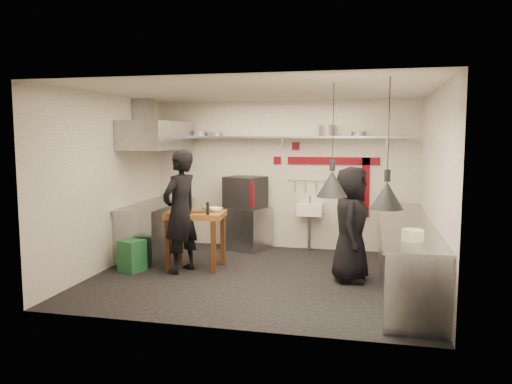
% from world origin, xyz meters
% --- Properties ---
extents(floor, '(5.00, 5.00, 0.00)m').
position_xyz_m(floor, '(0.00, 0.00, 0.00)').
color(floor, black).
rests_on(floor, ground).
extents(ceiling, '(5.00, 5.00, 0.00)m').
position_xyz_m(ceiling, '(0.00, 0.00, 2.80)').
color(ceiling, beige).
rests_on(ceiling, floor).
extents(wall_back, '(5.00, 0.04, 2.80)m').
position_xyz_m(wall_back, '(0.00, 2.10, 1.40)').
color(wall_back, silver).
rests_on(wall_back, floor).
extents(wall_front, '(5.00, 0.04, 2.80)m').
position_xyz_m(wall_front, '(0.00, -2.10, 1.40)').
color(wall_front, silver).
rests_on(wall_front, floor).
extents(wall_left, '(0.04, 4.20, 2.80)m').
position_xyz_m(wall_left, '(-2.50, 0.00, 1.40)').
color(wall_left, silver).
rests_on(wall_left, floor).
extents(wall_right, '(0.04, 4.20, 2.80)m').
position_xyz_m(wall_right, '(2.50, 0.00, 1.40)').
color(wall_right, silver).
rests_on(wall_right, floor).
extents(red_band_horiz, '(1.70, 0.02, 0.14)m').
position_xyz_m(red_band_horiz, '(0.95, 2.08, 1.68)').
color(red_band_horiz, '#600610').
rests_on(red_band_horiz, wall_back).
extents(red_band_vert, '(0.14, 0.02, 1.10)m').
position_xyz_m(red_band_vert, '(1.55, 2.08, 1.20)').
color(red_band_vert, '#600610').
rests_on(red_band_vert, wall_back).
extents(red_tile_a, '(0.14, 0.02, 0.14)m').
position_xyz_m(red_tile_a, '(0.25, 2.08, 1.95)').
color(red_tile_a, '#600610').
rests_on(red_tile_a, wall_back).
extents(red_tile_b, '(0.14, 0.02, 0.14)m').
position_xyz_m(red_tile_b, '(-0.10, 2.08, 1.68)').
color(red_tile_b, '#600610').
rests_on(red_tile_b, wall_back).
extents(back_shelf, '(4.60, 0.34, 0.04)m').
position_xyz_m(back_shelf, '(0.00, 1.92, 2.12)').
color(back_shelf, gray).
rests_on(back_shelf, wall_back).
extents(shelf_bracket_left, '(0.04, 0.06, 0.24)m').
position_xyz_m(shelf_bracket_left, '(-1.90, 2.07, 2.02)').
color(shelf_bracket_left, gray).
rests_on(shelf_bracket_left, wall_back).
extents(shelf_bracket_mid, '(0.04, 0.06, 0.24)m').
position_xyz_m(shelf_bracket_mid, '(0.00, 2.07, 2.02)').
color(shelf_bracket_mid, gray).
rests_on(shelf_bracket_mid, wall_back).
extents(shelf_bracket_right, '(0.04, 0.06, 0.24)m').
position_xyz_m(shelf_bracket_right, '(1.90, 2.07, 2.02)').
color(shelf_bracket_right, gray).
rests_on(shelf_bracket_right, wall_back).
extents(pan_far_left, '(0.29, 0.29, 0.09)m').
position_xyz_m(pan_far_left, '(-1.59, 1.92, 2.19)').
color(pan_far_left, gray).
rests_on(pan_far_left, back_shelf).
extents(pan_mid_left, '(0.25, 0.25, 0.07)m').
position_xyz_m(pan_mid_left, '(-1.26, 1.92, 2.18)').
color(pan_mid_left, gray).
rests_on(pan_mid_left, back_shelf).
extents(stock_pot, '(0.40, 0.40, 0.20)m').
position_xyz_m(stock_pot, '(0.85, 1.92, 2.24)').
color(stock_pot, gray).
rests_on(stock_pot, back_shelf).
extents(pan_right, '(0.27, 0.27, 0.08)m').
position_xyz_m(pan_right, '(1.41, 1.92, 2.18)').
color(pan_right, gray).
rests_on(pan_right, back_shelf).
extents(oven_stand, '(0.91, 0.88, 0.80)m').
position_xyz_m(oven_stand, '(-0.62, 1.80, 0.40)').
color(oven_stand, gray).
rests_on(oven_stand, floor).
extents(combi_oven, '(0.82, 0.80, 0.58)m').
position_xyz_m(combi_oven, '(-0.66, 1.81, 1.09)').
color(combi_oven, black).
rests_on(combi_oven, oven_stand).
extents(oven_door, '(0.45, 0.20, 0.46)m').
position_xyz_m(oven_door, '(-0.62, 1.49, 1.09)').
color(oven_door, '#600610').
rests_on(oven_door, combi_oven).
extents(oven_glass, '(0.35, 0.15, 0.34)m').
position_xyz_m(oven_glass, '(-0.64, 1.50, 1.09)').
color(oven_glass, black).
rests_on(oven_glass, oven_door).
extents(hand_sink, '(0.46, 0.34, 0.22)m').
position_xyz_m(hand_sink, '(0.55, 1.92, 0.78)').
color(hand_sink, white).
rests_on(hand_sink, wall_back).
extents(sink_tap, '(0.03, 0.03, 0.14)m').
position_xyz_m(sink_tap, '(0.55, 1.92, 0.96)').
color(sink_tap, gray).
rests_on(sink_tap, hand_sink).
extents(sink_drain, '(0.06, 0.06, 0.66)m').
position_xyz_m(sink_drain, '(0.55, 1.88, 0.34)').
color(sink_drain, gray).
rests_on(sink_drain, floor).
extents(utensil_rail, '(0.90, 0.02, 0.02)m').
position_xyz_m(utensil_rail, '(0.55, 2.06, 1.32)').
color(utensil_rail, gray).
rests_on(utensil_rail, wall_back).
extents(counter_right, '(0.70, 3.80, 0.90)m').
position_xyz_m(counter_right, '(2.15, 0.00, 0.45)').
color(counter_right, gray).
rests_on(counter_right, floor).
extents(counter_right_top, '(0.76, 3.90, 0.03)m').
position_xyz_m(counter_right_top, '(2.15, 0.00, 0.92)').
color(counter_right_top, gray).
rests_on(counter_right_top, counter_right).
extents(plate_stack, '(0.30, 0.30, 0.13)m').
position_xyz_m(plate_stack, '(2.12, -1.29, 1.00)').
color(plate_stack, white).
rests_on(plate_stack, counter_right_top).
extents(small_bowl_right, '(0.25, 0.25, 0.05)m').
position_xyz_m(small_bowl_right, '(2.10, -1.29, 0.96)').
color(small_bowl_right, white).
rests_on(small_bowl_right, counter_right_top).
extents(counter_left, '(0.70, 1.90, 0.90)m').
position_xyz_m(counter_left, '(-2.15, 1.05, 0.45)').
color(counter_left, gray).
rests_on(counter_left, floor).
extents(counter_left_top, '(0.76, 2.00, 0.03)m').
position_xyz_m(counter_left_top, '(-2.15, 1.05, 0.92)').
color(counter_left_top, gray).
rests_on(counter_left_top, counter_left).
extents(extractor_hood, '(0.78, 1.60, 0.50)m').
position_xyz_m(extractor_hood, '(-2.10, 1.05, 2.15)').
color(extractor_hood, gray).
rests_on(extractor_hood, ceiling).
extents(hood_duct, '(0.28, 0.28, 0.50)m').
position_xyz_m(hood_duct, '(-2.35, 1.05, 2.55)').
color(hood_duct, gray).
rests_on(hood_duct, ceiling).
extents(green_bin, '(0.43, 0.43, 0.50)m').
position_xyz_m(green_bin, '(-2.04, -0.13, 0.25)').
color(green_bin, '#1C5530').
rests_on(green_bin, floor).
extents(prep_table, '(0.98, 0.73, 0.92)m').
position_xyz_m(prep_table, '(-1.11, 0.31, 0.46)').
color(prep_table, '#945C26').
rests_on(prep_table, floor).
extents(cutting_board, '(0.38, 0.32, 0.02)m').
position_xyz_m(cutting_board, '(-1.04, 0.28, 0.93)').
color(cutting_board, '#4E2813').
rests_on(cutting_board, prep_table).
extents(pepper_mill, '(0.06, 0.06, 0.20)m').
position_xyz_m(pepper_mill, '(-0.83, 0.06, 1.02)').
color(pepper_mill, black).
rests_on(pepper_mill, prep_table).
extents(lemon_a, '(0.08, 0.08, 0.08)m').
position_xyz_m(lemon_a, '(-1.28, 0.14, 0.96)').
color(lemon_a, yellow).
rests_on(lemon_a, prep_table).
extents(lemon_b, '(0.09, 0.09, 0.07)m').
position_xyz_m(lemon_b, '(-1.17, 0.06, 0.96)').
color(lemon_b, yellow).
rests_on(lemon_b, prep_table).
extents(veg_ball, '(0.13, 0.13, 0.10)m').
position_xyz_m(veg_ball, '(-0.98, 0.40, 0.97)').
color(veg_ball, '#3F8830').
rests_on(veg_ball, prep_table).
extents(steel_tray, '(0.21, 0.17, 0.03)m').
position_xyz_m(steel_tray, '(-1.35, 0.37, 0.94)').
color(steel_tray, gray).
rests_on(steel_tray, prep_table).
extents(bowl, '(0.24, 0.24, 0.07)m').
position_xyz_m(bowl, '(-0.80, 0.40, 0.95)').
color(bowl, white).
rests_on(bowl, prep_table).
extents(heat_lamp_near, '(0.47, 0.47, 1.43)m').
position_xyz_m(heat_lamp_near, '(1.16, -0.92, 2.09)').
color(heat_lamp_near, black).
rests_on(heat_lamp_near, ceiling).
extents(heat_lamp_far, '(0.49, 0.49, 1.48)m').
position_xyz_m(heat_lamp_far, '(1.81, -1.43, 2.06)').
color(heat_lamp_far, black).
rests_on(heat_lamp_far, ceiling).
extents(chef_left, '(0.67, 0.82, 1.93)m').
position_xyz_m(chef_left, '(-1.26, 0.00, 0.97)').
color(chef_left, black).
rests_on(chef_left, floor).
extents(chef_right, '(0.57, 0.85, 1.70)m').
position_xyz_m(chef_right, '(1.37, 0.10, 0.85)').
color(chef_right, black).
rests_on(chef_right, floor).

